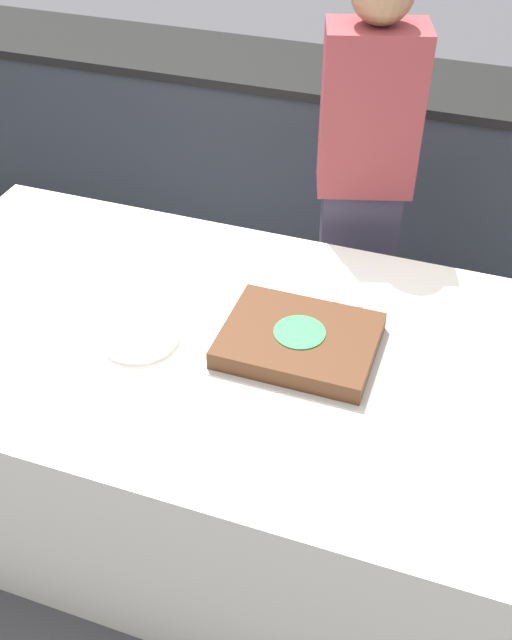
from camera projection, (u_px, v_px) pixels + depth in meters
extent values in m
plane|color=#424247|center=(224.00, 493.00, 2.66)|extent=(14.00, 14.00, 0.00)
cube|color=#333842|center=(346.00, 170.00, 3.59)|extent=(4.40, 0.55, 0.88)
cube|color=black|center=(354.00, 77.00, 3.29)|extent=(4.40, 0.58, 0.04)
cube|color=white|center=(221.00, 423.00, 2.43)|extent=(2.14, 1.17, 0.74)
cube|color=#B7B2AD|center=(299.00, 348.00, 2.15)|extent=(0.47, 0.38, 0.00)
cube|color=#472816|center=(299.00, 340.00, 2.13)|extent=(0.43, 0.34, 0.06)
cylinder|color=green|center=(300.00, 332.00, 2.12)|extent=(0.15, 0.15, 0.00)
cylinder|color=white|center=(140.00, 335.00, 2.17)|extent=(0.22, 0.22, 0.04)
cylinder|color=white|center=(355.00, 286.00, 2.38)|extent=(0.22, 0.22, 0.00)
cube|color=#383347|center=(353.00, 283.00, 2.91)|extent=(0.31, 0.23, 0.86)
cube|color=brown|center=(371.00, 111.00, 2.46)|extent=(0.37, 0.28, 0.56)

